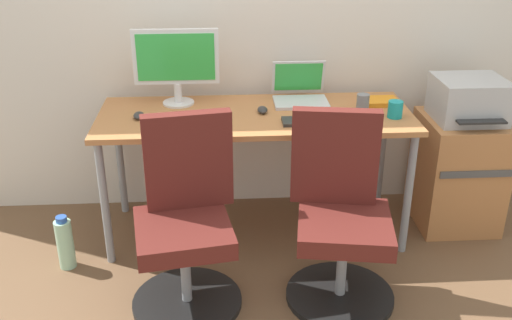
{
  "coord_description": "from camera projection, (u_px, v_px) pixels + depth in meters",
  "views": [
    {
      "loc": [
        -0.19,
        -3.06,
        1.87
      ],
      "look_at": [
        0.0,
        -0.05,
        0.49
      ],
      "focal_mm": 41.33,
      "sensor_mm": 36.0,
      "label": 1
    }
  ],
  "objects": [
    {
      "name": "desk",
      "position": [
        255.0,
        125.0,
        3.28
      ],
      "size": [
        1.74,
        0.66,
        0.75
      ],
      "color": "#B77542",
      "rests_on": "ground"
    },
    {
      "name": "office_chair_right",
      "position": [
        340.0,
        219.0,
        2.85
      ],
      "size": [
        0.54,
        0.54,
        0.94
      ],
      "color": "black",
      "rests_on": "ground"
    },
    {
      "name": "office_chair_left",
      "position": [
        186.0,
        224.0,
        2.8
      ],
      "size": [
        0.54,
        0.54,
        0.94
      ],
      "color": "black",
      "rests_on": "ground"
    },
    {
      "name": "ground_plane",
      "position": [
        255.0,
        229.0,
        3.57
      ],
      "size": [
        5.28,
        5.28,
        0.0
      ],
      "primitive_type": "plane",
      "color": "brown"
    },
    {
      "name": "desktop_monitor",
      "position": [
        176.0,
        61.0,
        3.29
      ],
      "size": [
        0.48,
        0.18,
        0.43
      ],
      "color": "silver",
      "rests_on": "desk"
    },
    {
      "name": "open_laptop",
      "position": [
        300.0,
        92.0,
        3.43
      ],
      "size": [
        0.31,
        0.28,
        0.22
      ],
      "color": "silver",
      "rests_on": "desk"
    },
    {
      "name": "water_bottle_on_floor",
      "position": [
        65.0,
        243.0,
        3.16
      ],
      "size": [
        0.09,
        0.09,
        0.31
      ],
      "color": "#A5D8B2",
      "rests_on": "ground"
    },
    {
      "name": "side_cabinet",
      "position": [
        457.0,
        171.0,
        3.53
      ],
      "size": [
        0.45,
        0.49,
        0.67
      ],
      "color": "#B77542",
      "rests_on": "ground"
    },
    {
      "name": "keyboard_by_monitor",
      "position": [
        181.0,
        126.0,
        3.06
      ],
      "size": [
        0.34,
        0.12,
        0.02
      ],
      "primitive_type": "cube",
      "color": "#515156",
      "rests_on": "desk"
    },
    {
      "name": "mouse_by_monitor",
      "position": [
        262.0,
        110.0,
        3.26
      ],
      "size": [
        0.06,
        0.1,
        0.03
      ],
      "primitive_type": "ellipsoid",
      "color": "#2D2D2D",
      "rests_on": "desk"
    },
    {
      "name": "mouse_by_laptop",
      "position": [
        139.0,
        115.0,
        3.18
      ],
      "size": [
        0.06,
        0.1,
        0.03
      ],
      "primitive_type": "ellipsoid",
      "color": "#2D2D2D",
      "rests_on": "desk"
    },
    {
      "name": "coffee_mug",
      "position": [
        395.0,
        109.0,
        3.18
      ],
      "size": [
        0.08,
        0.08,
        0.09
      ],
      "primitive_type": "cylinder",
      "color": "teal",
      "rests_on": "desk"
    },
    {
      "name": "keyboard_by_laptop",
      "position": [
        314.0,
        121.0,
        3.12
      ],
      "size": [
        0.34,
        0.12,
        0.02
      ],
      "primitive_type": "cube",
      "color": "#2D2D2D",
      "rests_on": "desk"
    },
    {
      "name": "pen_cup",
      "position": [
        363.0,
        103.0,
        3.25
      ],
      "size": [
        0.07,
        0.07,
        0.1
      ],
      "primitive_type": "cylinder",
      "color": "slate",
      "rests_on": "desk"
    },
    {
      "name": "notebook",
      "position": [
        379.0,
        101.0,
        3.4
      ],
      "size": [
        0.21,
        0.15,
        0.03
      ],
      "primitive_type": "cube",
      "color": "orange",
      "rests_on": "desk"
    },
    {
      "name": "printer",
      "position": [
        469.0,
        99.0,
        3.33
      ],
      "size": [
        0.38,
        0.4,
        0.24
      ],
      "color": "#B7B7B7",
      "rests_on": "side_cabinet"
    }
  ]
}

